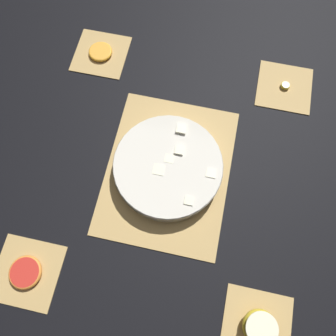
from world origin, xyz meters
TOP-DOWN VIEW (x-y plane):
  - ground_plane at (0.00, 0.00)m, footprint 6.00×6.00m
  - bamboo_mat_center at (0.00, 0.00)m, footprint 0.44×0.34m
  - coaster_mat_near_left at (-0.34, -0.29)m, footprint 0.16×0.16m
  - coaster_mat_near_right at (0.34, -0.29)m, footprint 0.16×0.16m
  - coaster_mat_far_left at (-0.34, 0.29)m, footprint 0.16×0.16m
  - coaster_mat_far_right at (0.34, 0.29)m, footprint 0.16×0.16m
  - fruit_salad_bowl at (-0.00, 0.00)m, footprint 0.30×0.30m
  - apple_half at (0.34, 0.29)m, footprint 0.08×0.08m
  - orange_slice_whole at (-0.34, -0.29)m, footprint 0.07×0.07m
  - banana_coin_single at (-0.34, 0.29)m, footprint 0.03×0.03m
  - grapefruit_slice at (0.34, -0.29)m, footprint 0.08×0.08m

SIDE VIEW (x-z plane):
  - ground_plane at x=0.00m, z-range 0.00..0.00m
  - coaster_mat_near_left at x=-0.34m, z-range 0.00..0.01m
  - coaster_mat_near_right at x=0.34m, z-range 0.00..0.01m
  - coaster_mat_far_left at x=-0.34m, z-range 0.00..0.01m
  - coaster_mat_far_right at x=0.34m, z-range 0.00..0.01m
  - bamboo_mat_center at x=0.00m, z-range 0.00..0.01m
  - banana_coin_single at x=-0.34m, z-range 0.01..0.01m
  - orange_slice_whole at x=-0.34m, z-range 0.01..0.02m
  - grapefruit_slice at x=0.34m, z-range 0.01..0.02m
  - apple_half at x=0.34m, z-range 0.01..0.05m
  - fruit_salad_bowl at x=0.00m, z-range 0.01..0.07m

